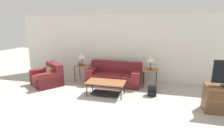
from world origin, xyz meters
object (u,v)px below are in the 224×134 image
at_px(couch, 115,76).
at_px(coffee_table, 106,85).
at_px(backpack, 152,90).
at_px(armchair, 48,77).
at_px(table_lamp_left, 82,56).
at_px(side_table_right, 150,71).
at_px(side_table_left, 82,67).
at_px(table_lamp_right, 151,59).

bearing_deg(couch, coffee_table, -90.17).
height_order(coffee_table, backpack, coffee_table).
height_order(armchair, table_lamp_left, table_lamp_left).
xyz_separation_m(armchair, side_table_right, (3.71, 0.77, 0.29)).
bearing_deg(side_table_left, armchair, -144.49).
height_order(side_table_left, table_lamp_left, table_lamp_left).
relative_size(couch, armchair, 1.46).
xyz_separation_m(armchair, table_lamp_right, (3.71, 0.77, 0.74)).
bearing_deg(side_table_right, table_lamp_right, -104.04).
distance_m(couch, table_lamp_right, 1.51).
xyz_separation_m(armchair, table_lamp_left, (1.07, 0.77, 0.74)).
relative_size(side_table_left, backpack, 1.84).
height_order(coffee_table, side_table_left, side_table_left).
xyz_separation_m(armchair, backpack, (3.83, -0.10, -0.12)).
relative_size(couch, coffee_table, 1.67).
bearing_deg(side_table_right, armchair, -168.35).
distance_m(couch, side_table_left, 1.35).
xyz_separation_m(couch, table_lamp_left, (-1.32, 0.01, 0.73)).
distance_m(coffee_table, table_lamp_left, 1.91).
relative_size(couch, table_lamp_right, 4.04).
bearing_deg(coffee_table, table_lamp_left, 137.82).
xyz_separation_m(table_lamp_left, table_lamp_right, (2.64, 0.00, 0.00)).
xyz_separation_m(coffee_table, side_table_right, (1.32, 1.19, 0.24)).
bearing_deg(table_lamp_right, coffee_table, -137.92).
distance_m(armchair, side_table_left, 1.35).
bearing_deg(table_lamp_right, side_table_left, 180.00).
relative_size(table_lamp_left, backpack, 1.45).
relative_size(couch, backpack, 5.85).
height_order(armchair, side_table_right, armchair).
bearing_deg(coffee_table, armchair, 169.84).
bearing_deg(table_lamp_left, table_lamp_right, 0.00).
relative_size(armchair, side_table_left, 2.17).
bearing_deg(couch, backpack, -30.84).
xyz_separation_m(coffee_table, table_lamp_left, (-1.32, 1.19, 0.69)).
distance_m(side_table_right, backpack, 0.96).
bearing_deg(couch, table_lamp_right, 0.27).
bearing_deg(backpack, coffee_table, -166.98).
xyz_separation_m(couch, coffee_table, (-0.00, -1.19, 0.04)).
xyz_separation_m(coffee_table, backpack, (1.44, 0.33, -0.17)).
bearing_deg(table_lamp_right, armchair, -168.35).
bearing_deg(table_lamp_left, coffee_table, -42.18).
height_order(couch, armchair, couch).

